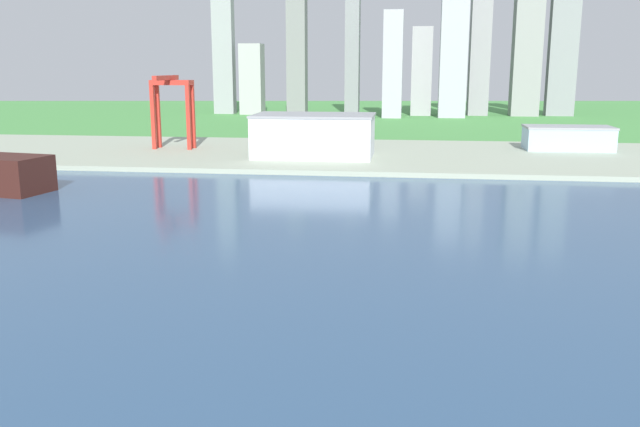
{
  "coord_description": "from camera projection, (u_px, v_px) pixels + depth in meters",
  "views": [
    {
      "loc": [
        30.69,
        115.15,
        49.27
      ],
      "look_at": [
        12.47,
        252.72,
        19.07
      ],
      "focal_mm": 37.88,
      "sensor_mm": 36.0,
      "label": 1
    }
  ],
  "objects": [
    {
      "name": "warehouse_annex",
      "position": [
        568.0,
        138.0,
        387.63
      ],
      "size": [
        48.83,
        25.45,
        13.63
      ],
      "color": "#99BCD1",
      "rests_on": "industrial_pier"
    },
    {
      "name": "water_bay",
      "position": [
        250.0,
        317.0,
        135.34
      ],
      "size": [
        840.0,
        360.0,
        0.15
      ],
      "primitive_type": "cube",
      "color": "#2D4C70",
      "rests_on": "ground"
    },
    {
      "name": "ground_plane",
      "position": [
        299.0,
        242.0,
        193.48
      ],
      "size": [
        2400.0,
        2400.0,
        0.0
      ],
      "primitive_type": "plane",
      "color": "#489045"
    },
    {
      "name": "warehouse_main",
      "position": [
        314.0,
        135.0,
        358.86
      ],
      "size": [
        63.47,
        40.31,
        22.38
      ],
      "color": "silver",
      "rests_on": "industrial_pier"
    },
    {
      "name": "industrial_pier",
      "position": [
        354.0,
        155.0,
        377.26
      ],
      "size": [
        840.0,
        140.0,
        2.5
      ],
      "primitive_type": "cube",
      "color": "#9BA690",
      "rests_on": "ground"
    },
    {
      "name": "port_crane_red",
      "position": [
        171.0,
        97.0,
        387.47
      ],
      "size": [
        23.51,
        35.65,
        42.14
      ],
      "color": "#B72D23",
      "rests_on": "industrial_pier"
    },
    {
      "name": "distant_skyline",
      "position": [
        421.0,
        52.0,
        685.4
      ],
      "size": [
        374.2,
        70.41,
        156.24
      ],
      "color": "gray",
      "rests_on": "ground"
    }
  ]
}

